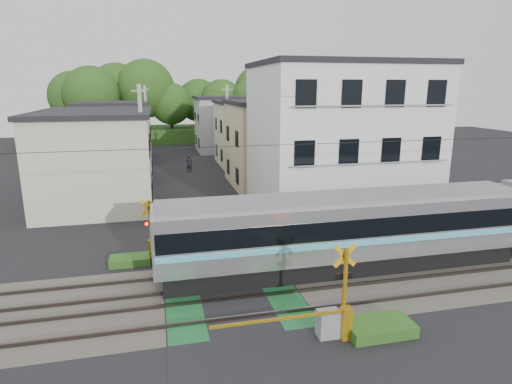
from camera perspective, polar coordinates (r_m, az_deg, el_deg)
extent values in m
plane|color=black|center=(17.15, -3.21, -13.38)|extent=(120.00, 120.00, 0.00)
cube|color=#47423A|center=(17.15, -3.21, -13.37)|extent=(120.00, 6.00, 0.00)
cube|color=black|center=(17.15, -3.21, -13.36)|extent=(5.20, 120.00, 0.00)
cube|color=#145126|center=(16.97, -9.73, -13.87)|extent=(1.30, 6.00, 0.00)
cube|color=#145126|center=(17.53, 3.06, -12.71)|extent=(1.30, 6.00, 0.00)
cube|color=#3F3833|center=(15.48, -1.93, -16.30)|extent=(120.00, 0.08, 0.14)
cube|color=#3F3833|center=(16.68, -2.91, -13.93)|extent=(120.00, 0.08, 0.14)
cube|color=#3F3833|center=(17.56, -3.51, -12.44)|extent=(120.00, 0.08, 0.14)
cube|color=#3F3833|center=(18.81, -4.26, -10.59)|extent=(120.00, 0.08, 0.14)
cube|color=black|center=(19.47, 11.52, -8.89)|extent=(15.62, 2.15, 0.81)
cube|color=black|center=(18.03, -5.51, -11.04)|extent=(2.17, 1.99, 0.54)
cube|color=black|center=(22.41, 24.97, -7.24)|extent=(2.17, 1.99, 0.54)
cube|color=silver|center=(18.93, 11.75, -4.46)|extent=(16.27, 2.53, 2.35)
cube|color=black|center=(18.84, 11.79, -3.65)|extent=(16.01, 2.57, 0.80)
cube|color=#56BCD8|center=(19.03, 11.70, -5.40)|extent=(16.11, 2.56, 0.25)
cube|color=slate|center=(18.57, 11.94, -0.70)|extent=(15.94, 2.08, 0.22)
cube|color=black|center=(17.14, -13.64, -5.27)|extent=(0.10, 2.18, 1.41)
cylinder|color=#EDAA0C|center=(14.22, 11.70, -12.96)|extent=(0.14, 0.14, 3.00)
cube|color=#EDAA0C|center=(13.81, 11.78, -8.33)|extent=(0.77, 0.05, 0.77)
cube|color=#EDAA0C|center=(13.81, 11.78, -8.33)|extent=(0.77, 0.05, 0.77)
cube|color=black|center=(14.08, 11.63, -10.97)|extent=(0.55, 0.05, 0.20)
sphere|color=#FF0C07|center=(14.07, 10.93, -10.95)|extent=(0.16, 0.16, 0.16)
sphere|color=#FF0C07|center=(14.20, 12.13, -10.78)|extent=(0.16, 0.16, 0.16)
cube|color=gray|center=(14.53, 9.62, -16.94)|extent=(0.70, 0.50, 0.90)
cube|color=#EDAA0C|center=(14.47, 11.94, -16.74)|extent=(0.30, 0.30, 1.10)
cube|color=#EDAA0C|center=(13.53, 3.00, -16.56)|extent=(4.20, 0.08, 0.08)
cylinder|color=#EDAA0C|center=(19.69, -13.82, -5.36)|extent=(0.14, 0.14, 3.00)
cube|color=#EDAA0C|center=(19.24, -14.03, -2.07)|extent=(0.77, 0.05, 0.77)
cube|color=#EDAA0C|center=(19.24, -14.03, -2.07)|extent=(0.77, 0.05, 0.77)
cube|color=black|center=(19.43, -13.91, -4.06)|extent=(0.55, 0.05, 0.20)
sphere|color=#FF0C07|center=(19.38, -14.38, -4.14)|extent=(0.16, 0.16, 0.16)
sphere|color=#FF0C07|center=(19.37, -13.43, -4.09)|extent=(0.16, 0.16, 0.16)
cube|color=gray|center=(20.04, -12.21, -8.11)|extent=(0.70, 0.50, 0.90)
cube|color=#EDAA0C|center=(20.25, -13.66, -7.67)|extent=(0.30, 0.30, 1.10)
cube|color=#EDAA0C|center=(20.17, -7.30, -6.09)|extent=(4.20, 0.08, 0.08)
cube|color=white|center=(27.12, 11.03, 6.53)|extent=(10.00, 8.00, 9.00)
cube|color=black|center=(26.95, 11.50, 16.38)|extent=(10.20, 8.16, 0.30)
cube|color=black|center=(22.69, 6.28, -2.45)|extent=(1.10, 0.06, 1.40)
cube|color=black|center=(23.61, 11.90, -2.03)|extent=(1.10, 0.06, 1.40)
cube|color=black|center=(24.73, 17.06, -1.63)|extent=(1.10, 0.06, 1.40)
cube|color=black|center=(26.03, 21.73, -1.25)|extent=(1.10, 0.06, 1.40)
cube|color=gray|center=(24.13, 14.75, -3.33)|extent=(9.00, 0.06, 0.08)
cube|color=black|center=(22.04, 6.49, 5.05)|extent=(1.10, 0.06, 1.40)
cube|color=black|center=(22.98, 12.27, 5.18)|extent=(1.10, 0.06, 1.40)
cube|color=black|center=(24.13, 17.56, 5.26)|extent=(1.10, 0.06, 1.40)
cube|color=black|center=(25.47, 22.33, 5.29)|extent=(1.10, 0.06, 1.40)
cube|color=gray|center=(23.45, 15.19, 3.69)|extent=(9.00, 0.06, 0.08)
cube|color=black|center=(21.79, 6.71, 12.87)|extent=(1.10, 0.06, 1.40)
cube|color=black|center=(22.74, 12.67, 12.67)|extent=(1.10, 0.06, 1.40)
cube|color=black|center=(23.90, 18.09, 12.38)|extent=(1.10, 0.06, 1.40)
cube|color=black|center=(25.25, 22.96, 12.02)|extent=(1.10, 0.06, 1.40)
cube|color=gray|center=(23.13, 15.67, 11.03)|extent=(9.00, 0.06, 0.08)
cube|color=beige|center=(29.69, -20.70, 3.58)|extent=(7.00, 7.00, 6.00)
cube|color=black|center=(29.34, -21.23, 9.64)|extent=(7.35, 7.35, 0.30)
cube|color=black|center=(28.06, -13.69, -0.02)|extent=(0.06, 1.00, 1.20)
cube|color=black|center=(31.47, -13.68, 1.47)|extent=(0.06, 1.00, 1.20)
cube|color=black|center=(27.54, -14.02, 5.64)|extent=(0.06, 1.00, 1.20)
cube|color=black|center=(31.01, -13.98, 6.53)|extent=(0.06, 1.00, 1.20)
cube|color=beige|center=(34.64, 2.58, 6.23)|extent=(7.00, 8.00, 6.50)
cube|color=black|center=(34.36, 2.64, 11.86)|extent=(7.35, 8.40, 0.30)
cube|color=black|center=(32.25, -2.54, 2.15)|extent=(0.06, 1.00, 1.20)
cube|color=black|center=(36.11, -3.73, 3.40)|extent=(0.06, 1.00, 1.20)
cube|color=black|center=(31.80, -2.59, 7.09)|extent=(0.06, 1.00, 1.20)
cube|color=black|center=(35.71, -3.80, 7.82)|extent=(0.06, 1.00, 1.20)
cube|color=#9C9EA0|center=(38.60, -19.83, 5.69)|extent=(8.00, 7.00, 5.80)
cube|color=black|center=(38.33, -20.20, 10.20)|extent=(8.40, 7.35, 0.30)
cube|color=black|center=(36.87, -13.68, 3.25)|extent=(0.06, 1.00, 1.20)
cube|color=black|center=(40.32, -13.68, 4.13)|extent=(0.06, 1.00, 1.20)
cube|color=black|center=(36.47, -13.93, 7.57)|extent=(0.06, 1.00, 1.20)
cube|color=black|center=(39.96, -13.91, 8.09)|extent=(0.06, 1.00, 1.20)
cube|color=beige|center=(44.38, -0.46, 7.73)|extent=(7.00, 7.00, 6.20)
cube|color=black|center=(44.15, -0.47, 11.93)|extent=(7.35, 7.35, 0.30)
cube|color=black|center=(42.26, -4.62, 4.92)|extent=(0.06, 1.00, 1.20)
cube|color=black|center=(45.69, -5.29, 5.58)|extent=(0.06, 1.00, 1.20)
cube|color=black|center=(41.92, -4.69, 8.70)|extent=(0.06, 1.00, 1.20)
cube|color=black|center=(45.37, -5.37, 9.08)|extent=(0.06, 1.00, 1.20)
cube|color=beige|center=(48.46, -18.35, 7.44)|extent=(7.00, 8.00, 6.00)
cube|color=black|center=(48.24, -18.64, 11.15)|extent=(7.35, 8.40, 0.30)
cube|color=black|center=(46.50, -14.04, 5.37)|extent=(0.06, 1.00, 1.20)
cube|color=black|center=(50.46, -14.01, 6.01)|extent=(0.06, 1.00, 1.20)
cube|color=black|center=(46.19, -14.25, 8.80)|extent=(0.06, 1.00, 1.20)
cube|color=black|center=(50.17, -14.20, 9.18)|extent=(0.06, 1.00, 1.20)
cube|color=#9C9EA0|center=(54.00, -3.58, 8.91)|extent=(8.00, 7.00, 6.40)
cube|color=black|center=(53.82, -3.64, 12.47)|extent=(8.40, 7.35, 0.30)
cube|color=black|center=(51.94, -7.63, 6.51)|extent=(0.06, 1.00, 1.20)
cube|color=black|center=(55.40, -8.00, 6.95)|extent=(0.06, 1.00, 1.20)
cube|color=black|center=(51.66, -7.73, 9.59)|extent=(0.06, 1.00, 1.20)
cube|color=black|center=(55.14, -8.10, 9.84)|extent=(0.06, 1.00, 1.20)
cube|color=#2B4F1A|center=(65.44, -11.03, 7.62)|extent=(40.00, 10.00, 2.00)
cylinder|color=#332114|center=(66.31, -22.74, 8.19)|extent=(0.50, 0.50, 5.00)
sphere|color=#2B4F1A|center=(66.11, -23.06, 11.64)|extent=(7.01, 7.01, 7.01)
cylinder|color=#332114|center=(62.92, -20.74, 8.25)|extent=(0.50, 0.50, 5.30)
sphere|color=#2B4F1A|center=(62.71, -21.08, 12.10)|extent=(7.41, 7.41, 7.41)
cylinder|color=#332114|center=(66.38, -17.71, 8.87)|extent=(0.50, 0.50, 5.60)
sphere|color=#2B4F1A|center=(66.19, -18.00, 12.72)|extent=(7.83, 7.83, 7.83)
cylinder|color=#332114|center=(64.15, -14.26, 9.04)|extent=(0.50, 0.50, 5.82)
sphere|color=#2B4F1A|center=(63.96, -14.51, 13.20)|extent=(8.15, 8.15, 8.15)
cylinder|color=#332114|center=(63.51, -11.14, 8.44)|extent=(0.50, 0.50, 4.22)
sphere|color=#2B4F1A|center=(63.30, -11.28, 11.48)|extent=(5.91, 5.91, 5.91)
cylinder|color=#332114|center=(65.61, -7.53, 8.86)|extent=(0.50, 0.50, 4.50)
sphere|color=#2B4F1A|center=(65.40, -7.63, 12.00)|extent=(6.30, 6.30, 6.30)
cylinder|color=#332114|center=(63.24, -4.53, 8.73)|extent=(0.50, 0.50, 4.46)
sphere|color=#2B4F1A|center=(63.02, -4.59, 11.96)|extent=(6.24, 6.24, 6.24)
cylinder|color=#332114|center=(61.92, -0.41, 8.69)|extent=(0.50, 0.50, 4.51)
sphere|color=#2B4F1A|center=(61.70, -0.42, 12.03)|extent=(6.31, 6.31, 6.31)
cylinder|color=#332114|center=(67.77, 0.45, 9.58)|extent=(0.50, 0.50, 5.54)
sphere|color=#2B4F1A|center=(67.58, 0.46, 13.32)|extent=(7.75, 7.75, 7.75)
cube|color=black|center=(18.50, 14.59, 6.45)|extent=(60.00, 0.02, 0.02)
cylinder|color=#A5A5A0|center=(28.30, -14.87, 5.60)|extent=(0.26, 0.26, 8.00)
cube|color=#A5A5A0|center=(28.04, -15.33, 12.89)|extent=(0.90, 0.08, 0.08)
cylinder|color=#A5A5A0|center=(37.74, -3.81, 7.99)|extent=(0.26, 0.26, 8.00)
cube|color=#A5A5A0|center=(37.54, -3.90, 13.47)|extent=(0.90, 0.08, 0.08)
cylinder|color=#A5A5A0|center=(49.19, -14.36, 8.96)|extent=(0.26, 0.26, 8.00)
cube|color=#A5A5A0|center=(49.04, -14.62, 13.15)|extent=(0.90, 0.08, 0.08)
cube|color=black|center=(38.54, -14.86, 12.76)|extent=(0.02, 42.00, 0.02)
cube|color=black|center=(39.03, -4.27, 13.18)|extent=(0.02, 42.00, 0.02)
imported|color=#32343F|center=(40.82, -8.94, 3.80)|extent=(0.68, 0.53, 1.65)
cube|color=#2D5E1E|center=(15.19, 16.09, -16.96)|extent=(2.20, 1.20, 0.40)
cube|color=#2D5E1E|center=(20.47, -16.43, -8.72)|extent=(1.80, 1.00, 0.36)
cube|color=#2D5E1E|center=(21.05, 7.73, -7.71)|extent=(1.50, 0.90, 0.30)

